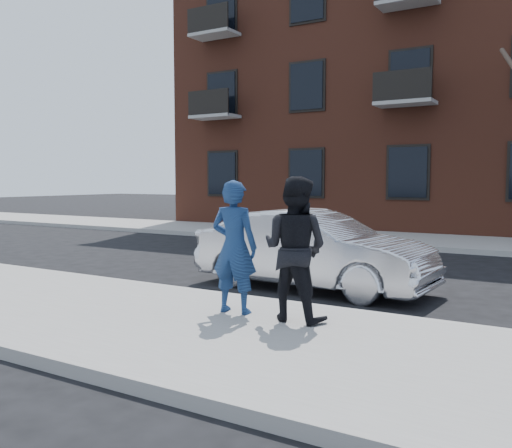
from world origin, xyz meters
The scene contains 9 objects.
ground centered at (0.00, 0.00, 0.00)m, with size 100.00×100.00×0.00m, color black.
near_sidewalk centered at (0.00, -0.25, 0.07)m, with size 50.00×3.50×0.15m, color gray.
near_curb centered at (0.00, 1.55, 0.07)m, with size 50.00×0.10×0.15m, color #999691.
far_sidewalk centered at (0.00, 11.25, 0.07)m, with size 50.00×3.50×0.15m, color gray.
far_curb centered at (0.00, 9.45, 0.07)m, with size 50.00×0.10×0.15m, color #999691.
apartment_building centered at (2.00, 18.00, 6.16)m, with size 24.30×10.30×12.30m.
silver_sedan centered at (1.07, 3.20, 0.71)m, with size 1.49×4.28×1.41m, color silver.
man_hoodie centered at (1.12, 0.56, 1.05)m, with size 0.70×0.53×1.80m.
man_peacoat centered at (2.00, 0.64, 1.07)m, with size 0.91×0.72×1.85m.
Camera 1 is at (5.07, -5.52, 1.96)m, focal length 38.00 mm.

